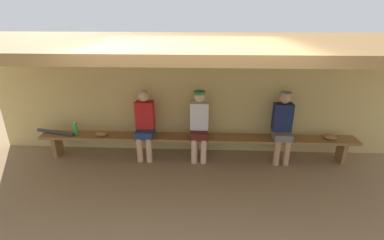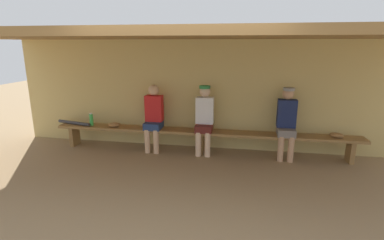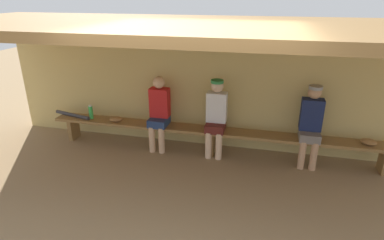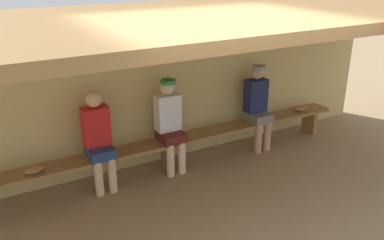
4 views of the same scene
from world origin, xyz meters
name	(u,v)px [view 4 (image 4 of 4)]	position (x,y,z in m)	size (l,w,h in m)	color
ground_plane	(227,226)	(0.00, 0.00, 0.00)	(24.00, 24.00, 0.00)	#937754
back_wall	(152,89)	(0.00, 2.00, 1.10)	(8.00, 0.20, 2.20)	tan
dugout_roof	(198,19)	(0.00, 0.70, 2.26)	(8.00, 2.80, 0.12)	olive
bench	(167,145)	(0.00, 1.55, 0.39)	(6.00, 0.36, 0.46)	olive
player_with_sunglasses	(258,103)	(1.58, 1.55, 0.75)	(0.34, 0.42, 1.34)	slate
player_in_white	(170,121)	(0.05, 1.55, 0.75)	(0.34, 0.42, 1.34)	#591E19
player_rightmost	(98,137)	(-0.98, 1.55, 0.73)	(0.34, 0.42, 1.34)	navy
baseball_glove_tan	(299,108)	(2.48, 1.54, 0.51)	(0.24, 0.17, 0.09)	olive
baseball_glove_dark_brown	(33,169)	(-1.81, 1.51, 0.51)	(0.24, 0.17, 0.09)	olive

